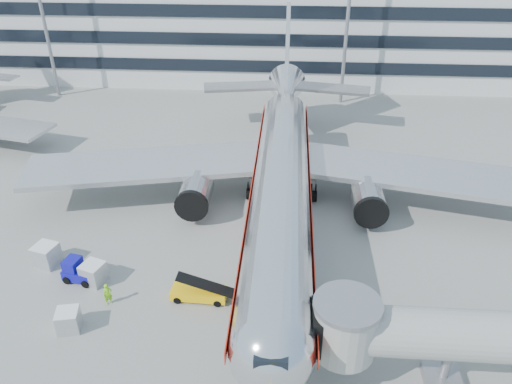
# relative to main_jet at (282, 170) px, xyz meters

# --- Properties ---
(ground) EXTENTS (180.00, 180.00, 0.00)m
(ground) POSITION_rel_main_jet_xyz_m (0.00, -11.72, -4.23)
(ground) COLOR gray
(ground) RESTS_ON ground
(lead_in_line) EXTENTS (0.25, 70.00, 0.01)m
(lead_in_line) POSITION_rel_main_jet_xyz_m (0.00, -1.72, -4.23)
(lead_in_line) COLOR yellow
(lead_in_line) RESTS_ON ground
(main_jet) EXTENTS (50.95, 48.70, 16.06)m
(main_jet) POSITION_rel_main_jet_xyz_m (0.00, 0.00, 0.00)
(main_jet) COLOR silver
(main_jet) RESTS_ON ground
(jet_bridge) EXTENTS (17.80, 4.50, 7.00)m
(jet_bridge) POSITION_rel_main_jet_xyz_m (12.18, -19.72, -0.36)
(jet_bridge) COLOR silver
(jet_bridge) RESTS_ON ground
(terminal) EXTENTS (150.00, 24.25, 15.60)m
(terminal) POSITION_rel_main_jet_xyz_m (0.00, 46.23, 3.57)
(terminal) COLOR silver
(terminal) RESTS_ON ground
(belt_loader) EXTENTS (4.40, 1.74, 2.09)m
(belt_loader) POSITION_rel_main_jet_xyz_m (-5.78, -13.22, -3.64)
(belt_loader) COLOR yellow
(belt_loader) RESTS_ON ground
(baggage_tug) EXTENTS (2.79, 2.06, 1.91)m
(baggage_tug) POSITION_rel_main_jet_xyz_m (-15.60, -11.72, -3.40)
(baggage_tug) COLOR #0F0D95
(baggage_tug) RESTS_ON ground
(cargo_container_left) EXTENTS (2.11, 2.11, 1.83)m
(cargo_container_left) POSITION_rel_main_jet_xyz_m (-18.90, -10.00, -3.31)
(cargo_container_left) COLOR #B8BBC0
(cargo_container_left) RESTS_ON ground
(cargo_container_right) EXTENTS (2.04, 2.04, 1.71)m
(cargo_container_right) POSITION_rel_main_jet_xyz_m (-14.29, -11.91, -3.38)
(cargo_container_right) COLOR #B8BBC0
(cargo_container_right) RESTS_ON ground
(cargo_container_front) EXTENTS (1.78, 1.78, 1.60)m
(cargo_container_front) POSITION_rel_main_jet_xyz_m (-14.28, -16.91, -3.43)
(cargo_container_front) COLOR #B8BBC0
(cargo_container_front) RESTS_ON ground
(ramp_worker) EXTENTS (0.77, 0.72, 1.77)m
(ramp_worker) POSITION_rel_main_jet_xyz_m (-12.37, -14.22, -3.35)
(ramp_worker) COLOR #7BD816
(ramp_worker) RESTS_ON ground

